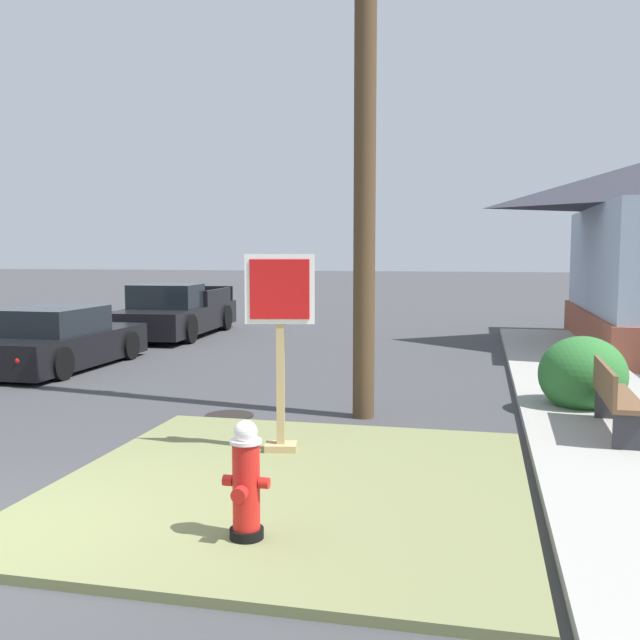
{
  "coord_description": "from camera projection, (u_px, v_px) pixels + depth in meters",
  "views": [
    {
      "loc": [
        3.74,
        -4.93,
        2.37
      ],
      "look_at": [
        1.67,
        4.24,
        1.46
      ],
      "focal_mm": 39.89,
      "sensor_mm": 36.0,
      "label": 1
    }
  ],
  "objects": [
    {
      "name": "stop_sign",
      "position": [
        280.0,
        353.0,
        8.08
      ],
      "size": [
        0.77,
        0.35,
        2.26
      ],
      "color": "tan",
      "rests_on": "grass_corner_patch"
    },
    {
      "name": "ground_plane",
      "position": [
        9.0,
        540.0,
        5.84
      ],
      "size": [
        160.0,
        160.0,
        0.0
      ],
      "primitive_type": "plane",
      "color": "#3D3D3F"
    },
    {
      "name": "fire_hydrant",
      "position": [
        246.0,
        483.0,
        5.64
      ],
      "size": [
        0.38,
        0.34,
        0.96
      ],
      "color": "black",
      "rests_on": "grass_corner_patch"
    },
    {
      "name": "manhole_cover",
      "position": [
        229.0,
        416.0,
        10.24
      ],
      "size": [
        0.7,
        0.7,
        0.02
      ],
      "primitive_type": "cylinder",
      "color": "black",
      "rests_on": "ground"
    },
    {
      "name": "shrub_by_curb",
      "position": [
        583.0,
        375.0,
        10.4
      ],
      "size": [
        1.26,
        1.26,
        1.14
      ],
      "primitive_type": "ellipsoid",
      "color": "#2F7131",
      "rests_on": "ground"
    },
    {
      "name": "pickup_truck_black",
      "position": [
        175.0,
        314.0,
        19.88
      ],
      "size": [
        2.34,
        5.38,
        1.48
      ],
      "color": "black",
      "rests_on": "ground"
    },
    {
      "name": "grass_corner_patch",
      "position": [
        292.0,
        485.0,
        7.08
      ],
      "size": [
        4.6,
        4.85,
        0.08
      ],
      "primitive_type": "cube",
      "color": "olive",
      "rests_on": "ground"
    },
    {
      "name": "utility_pole",
      "position": [
        365.0,
        98.0,
        9.75
      ],
      "size": [
        1.85,
        0.31,
        8.54
      ],
      "color": "#4C3823",
      "rests_on": "ground"
    },
    {
      "name": "parked_sedan_black",
      "position": [
        57.0,
        341.0,
        14.44
      ],
      "size": [
        1.97,
        4.24,
        1.25
      ],
      "color": "black",
      "rests_on": "ground"
    },
    {
      "name": "street_bench",
      "position": [
        614.0,
        395.0,
        8.81
      ],
      "size": [
        0.45,
        1.75,
        0.85
      ],
      "color": "brown",
      "rests_on": "sidewalk_strip"
    },
    {
      "name": "sidewalk_strip",
      "position": [
        590.0,
        400.0,
        11.06
      ],
      "size": [
        2.2,
        19.55,
        0.12
      ],
      "primitive_type": "cube",
      "color": "#9E9B93",
      "rests_on": "ground"
    }
  ]
}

